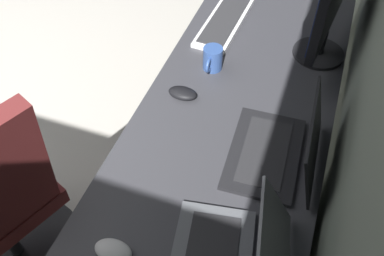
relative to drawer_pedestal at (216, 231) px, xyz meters
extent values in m
cube|color=#38383D|center=(0.05, -0.03, 0.37)|extent=(2.35, 0.65, 0.03)
cylinder|color=silver|center=(-1.06, -0.29, 0.00)|extent=(0.05, 0.05, 0.70)
cylinder|color=silver|center=(-1.06, 0.24, 0.00)|extent=(0.05, 0.05, 0.70)
cube|color=#38383D|center=(0.00, 0.00, 0.00)|extent=(0.40, 0.50, 0.69)
cube|color=silver|center=(0.00, -0.25, 0.00)|extent=(0.37, 0.01, 0.61)
cylinder|color=black|center=(-0.67, 0.20, 0.39)|extent=(0.20, 0.20, 0.01)
cylinder|color=black|center=(-0.67, 0.20, 0.44)|extent=(0.04, 0.04, 0.10)
cube|color=#595B60|center=(0.27, 0.06, 0.39)|extent=(0.32, 0.25, 0.01)
cube|color=#262628|center=(0.27, 0.06, 0.40)|extent=(0.25, 0.17, 0.00)
cube|color=#595B60|center=(0.25, 0.21, 0.49)|extent=(0.30, 0.15, 0.18)
cube|color=#19234C|center=(0.25, 0.21, 0.49)|extent=(0.27, 0.12, 0.15)
cube|color=black|center=(-0.11, 0.11, 0.39)|extent=(0.35, 0.23, 0.01)
cube|color=#262628|center=(-0.11, 0.11, 0.40)|extent=(0.28, 0.15, 0.00)
cube|color=black|center=(-0.11, 0.24, 0.50)|extent=(0.34, 0.07, 0.20)
cube|color=#19234C|center=(-0.11, 0.24, 0.50)|extent=(0.31, 0.06, 0.17)
cube|color=silver|center=(-0.75, -0.21, 0.39)|extent=(0.43, 0.16, 0.02)
cube|color=#2D2D30|center=(-0.75, -0.21, 0.40)|extent=(0.38, 0.13, 0.00)
ellipsoid|color=silver|center=(0.35, -0.19, 0.40)|extent=(0.06, 0.10, 0.03)
ellipsoid|color=black|center=(-0.26, -0.22, 0.40)|extent=(0.06, 0.10, 0.03)
cylinder|color=#335193|center=(-0.45, -0.17, 0.43)|extent=(0.07, 0.07, 0.09)
torus|color=#335193|center=(-0.40, -0.17, 0.43)|extent=(0.06, 0.01, 0.06)
cylinder|color=black|center=(0.23, -0.82, -0.10)|extent=(0.05, 0.05, 0.37)
cylinder|color=black|center=(0.23, -0.82, -0.31)|extent=(0.56, 0.56, 0.03)
camera|label=1|loc=(0.74, 0.17, 1.43)|focal=39.27mm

